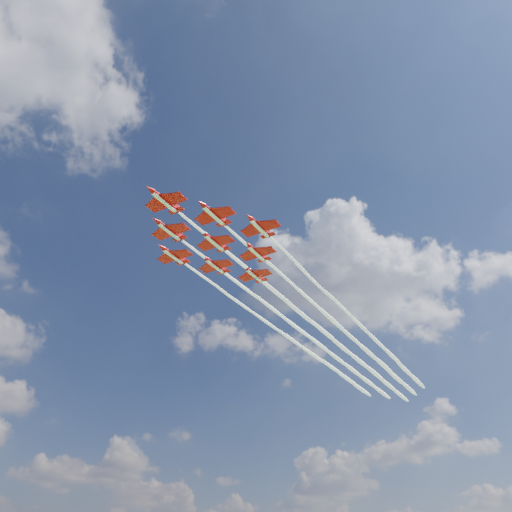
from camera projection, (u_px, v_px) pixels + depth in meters
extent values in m
cylinder|color=#B40A0A|center=(165.00, 201.00, 119.62)|extent=(8.77, 4.27, 1.22)
cone|color=#B40A0A|center=(149.00, 188.00, 115.50)|extent=(2.51, 1.93, 1.22)
cone|color=#B40A0A|center=(178.00, 212.00, 123.48)|extent=(1.95, 1.63, 1.11)
ellipsoid|color=black|center=(159.00, 194.00, 118.23)|extent=(2.52, 1.76, 0.80)
cube|color=#B40A0A|center=(166.00, 202.00, 120.00)|extent=(6.93, 10.84, 0.16)
cube|color=#B40A0A|center=(176.00, 211.00, 122.91)|extent=(2.86, 4.30, 0.13)
cube|color=#B40A0A|center=(177.00, 208.00, 123.59)|extent=(1.72, 0.77, 2.00)
cube|color=white|center=(164.00, 203.00, 119.33)|extent=(8.17, 3.86, 0.13)
cylinder|color=#B40A0A|center=(214.00, 215.00, 124.39)|extent=(8.77, 4.27, 1.22)
cone|color=#B40A0A|center=(201.00, 203.00, 120.27)|extent=(2.51, 1.93, 1.22)
cone|color=#B40A0A|center=(225.00, 225.00, 128.26)|extent=(1.95, 1.63, 1.11)
ellipsoid|color=black|center=(209.00, 208.00, 123.00)|extent=(2.52, 1.76, 0.80)
cube|color=#B40A0A|center=(215.00, 216.00, 124.77)|extent=(6.93, 10.84, 0.16)
cube|color=#B40A0A|center=(224.00, 223.00, 127.68)|extent=(2.86, 4.30, 0.13)
cube|color=#B40A0A|center=(224.00, 221.00, 128.36)|extent=(1.72, 0.77, 2.00)
cube|color=white|center=(214.00, 216.00, 124.10)|extent=(8.17, 3.86, 0.13)
cylinder|color=#B40A0A|center=(170.00, 231.00, 130.50)|extent=(8.77, 4.27, 1.22)
cone|color=#B40A0A|center=(156.00, 220.00, 126.39)|extent=(2.51, 1.93, 1.22)
cone|color=#B40A0A|center=(182.00, 240.00, 134.37)|extent=(1.95, 1.63, 1.11)
ellipsoid|color=black|center=(164.00, 225.00, 129.11)|extent=(2.52, 1.76, 0.80)
cube|color=#B40A0A|center=(171.00, 232.00, 130.88)|extent=(6.93, 10.84, 0.16)
cube|color=#B40A0A|center=(180.00, 239.00, 133.79)|extent=(2.86, 4.30, 0.13)
cube|color=#B40A0A|center=(181.00, 236.00, 134.47)|extent=(1.72, 0.77, 2.00)
cube|color=white|center=(169.00, 232.00, 130.21)|extent=(8.17, 3.86, 0.13)
cylinder|color=#B40A0A|center=(260.00, 227.00, 129.16)|extent=(8.77, 4.27, 1.22)
cone|color=#B40A0A|center=(249.00, 216.00, 125.05)|extent=(2.51, 1.93, 1.22)
cone|color=#B40A0A|center=(269.00, 237.00, 133.03)|extent=(1.95, 1.63, 1.11)
ellipsoid|color=black|center=(255.00, 221.00, 127.77)|extent=(2.52, 1.76, 0.80)
cube|color=#B40A0A|center=(261.00, 228.00, 129.54)|extent=(6.93, 10.84, 0.16)
cube|color=#B40A0A|center=(268.00, 235.00, 132.45)|extent=(2.86, 4.30, 0.13)
cube|color=#B40A0A|center=(268.00, 233.00, 133.13)|extent=(1.72, 0.77, 2.00)
cube|color=white|center=(260.00, 229.00, 128.87)|extent=(8.17, 3.86, 0.13)
cylinder|color=#B40A0A|center=(215.00, 242.00, 135.27)|extent=(8.77, 4.27, 1.22)
cone|color=#B40A0A|center=(203.00, 232.00, 131.16)|extent=(2.51, 1.93, 1.22)
cone|color=#B40A0A|center=(225.00, 251.00, 139.14)|extent=(1.95, 1.63, 1.11)
ellipsoid|color=black|center=(210.00, 237.00, 133.89)|extent=(2.52, 1.76, 0.80)
cube|color=#B40A0A|center=(216.00, 243.00, 135.66)|extent=(6.93, 10.84, 0.16)
cube|color=#B40A0A|center=(224.00, 250.00, 138.56)|extent=(2.86, 4.30, 0.13)
cube|color=#B40A0A|center=(224.00, 247.00, 139.25)|extent=(1.72, 0.77, 2.00)
cube|color=white|center=(215.00, 244.00, 134.99)|extent=(8.17, 3.86, 0.13)
cylinder|color=#B40A0A|center=(174.00, 256.00, 141.38)|extent=(8.77, 4.27, 1.22)
cone|color=#B40A0A|center=(161.00, 247.00, 137.27)|extent=(2.51, 1.93, 1.22)
cone|color=#B40A0A|center=(185.00, 264.00, 145.25)|extent=(1.95, 1.63, 1.11)
ellipsoid|color=black|center=(169.00, 251.00, 140.00)|extent=(2.52, 1.76, 0.80)
cube|color=#B40A0A|center=(175.00, 257.00, 141.77)|extent=(6.93, 10.84, 0.16)
cube|color=#B40A0A|center=(183.00, 262.00, 144.68)|extent=(2.86, 4.30, 0.13)
cube|color=#B40A0A|center=(184.00, 260.00, 145.36)|extent=(1.72, 0.77, 2.00)
cube|color=white|center=(173.00, 257.00, 141.10)|extent=(8.17, 3.86, 0.13)
cylinder|color=#B40A0A|center=(257.00, 253.00, 140.04)|extent=(8.77, 4.27, 1.22)
cone|color=#B40A0A|center=(246.00, 244.00, 135.93)|extent=(2.51, 1.93, 1.22)
cone|color=#B40A0A|center=(266.00, 261.00, 143.91)|extent=(1.95, 1.63, 1.11)
ellipsoid|color=black|center=(253.00, 248.00, 138.66)|extent=(2.52, 1.76, 0.80)
cube|color=#B40A0A|center=(258.00, 254.00, 140.43)|extent=(6.93, 10.84, 0.16)
cube|color=#B40A0A|center=(265.00, 260.00, 143.34)|extent=(2.86, 4.30, 0.13)
cube|color=#B40A0A|center=(265.00, 257.00, 144.02)|extent=(1.72, 0.77, 2.00)
cube|color=white|center=(257.00, 254.00, 139.76)|extent=(8.17, 3.86, 0.13)
cylinder|color=#B40A0A|center=(215.00, 265.00, 146.16)|extent=(8.77, 4.27, 1.22)
cone|color=#B40A0A|center=(204.00, 257.00, 142.04)|extent=(2.51, 1.93, 1.22)
cone|color=#B40A0A|center=(225.00, 273.00, 150.02)|extent=(1.95, 1.63, 1.11)
ellipsoid|color=black|center=(211.00, 261.00, 144.77)|extent=(2.52, 1.76, 0.80)
cube|color=#B40A0A|center=(216.00, 266.00, 146.54)|extent=(6.93, 10.84, 0.16)
cube|color=#B40A0A|center=(224.00, 272.00, 149.45)|extent=(2.86, 4.30, 0.13)
cube|color=#B40A0A|center=(224.00, 269.00, 150.13)|extent=(1.72, 0.77, 2.00)
cube|color=white|center=(215.00, 267.00, 145.87)|extent=(8.17, 3.86, 0.13)
cylinder|color=#B40A0A|center=(254.00, 275.00, 150.93)|extent=(8.77, 4.27, 1.22)
cone|color=#B40A0A|center=(245.00, 267.00, 146.81)|extent=(2.51, 1.93, 1.22)
cone|color=#B40A0A|center=(263.00, 282.00, 154.80)|extent=(1.95, 1.63, 1.11)
ellipsoid|color=black|center=(251.00, 270.00, 149.54)|extent=(2.52, 1.76, 0.80)
cube|color=#B40A0A|center=(255.00, 276.00, 151.31)|extent=(6.93, 10.84, 0.16)
cube|color=#B40A0A|center=(262.00, 281.00, 154.22)|extent=(2.86, 4.30, 0.13)
cube|color=#B40A0A|center=(262.00, 278.00, 154.90)|extent=(1.72, 0.77, 2.00)
cube|color=white|center=(254.00, 276.00, 150.64)|extent=(8.17, 3.86, 0.13)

